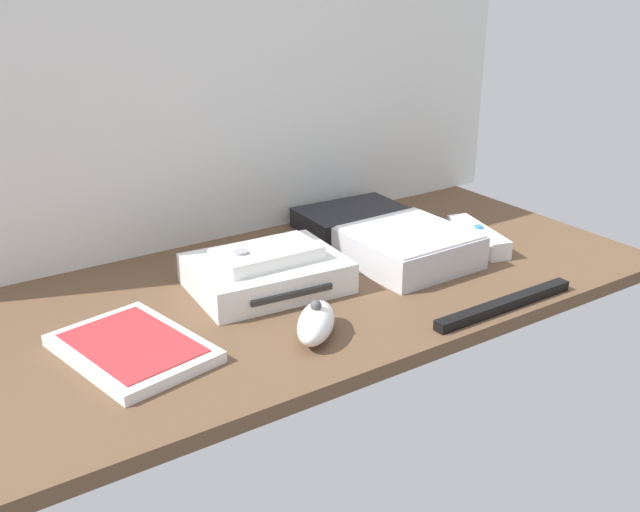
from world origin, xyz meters
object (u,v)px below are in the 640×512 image
at_px(remote_wand, 478,237).
at_px(network_router, 352,218).
at_px(game_case, 133,348).
at_px(game_console, 267,273).
at_px(mini_computer, 409,247).
at_px(remote_classic_pad, 267,254).
at_px(sensor_bar, 505,304).
at_px(remote_nunchuk, 316,323).

bearing_deg(remote_wand, network_router, 138.17).
height_order(game_case, remote_wand, remote_wand).
height_order(game_console, mini_computer, mini_computer).
distance_m(remote_classic_pad, sensor_bar, 0.33).
height_order(remote_nunchuk, sensor_bar, remote_nunchuk).
bearing_deg(remote_classic_pad, sensor_bar, -43.32).
bearing_deg(sensor_bar, remote_wand, 53.42).
bearing_deg(remote_wand, mini_computer, -166.75).
bearing_deg(remote_nunchuk, game_console, 125.02).
height_order(mini_computer, remote_wand, mini_computer).
distance_m(game_console, network_router, 0.28).
xyz_separation_m(game_case, remote_nunchuk, (0.20, -0.09, 0.01)).
height_order(game_console, remote_classic_pad, remote_classic_pad).
bearing_deg(mini_computer, remote_wand, -1.99).
height_order(network_router, remote_nunchuk, remote_nunchuk).
xyz_separation_m(mini_computer, game_case, (-0.46, -0.03, -0.02)).
xyz_separation_m(network_router, remote_nunchuk, (-0.27, -0.30, 0.00)).
bearing_deg(remote_classic_pad, remote_wand, -4.67).
xyz_separation_m(game_console, remote_classic_pad, (-0.00, -0.01, 0.03)).
bearing_deg(remote_wand, remote_classic_pad, -171.13).
height_order(mini_computer, network_router, mini_computer).
height_order(game_case, sensor_bar, game_case).
relative_size(game_console, sensor_bar, 0.93).
height_order(network_router, remote_wand, same).
xyz_separation_m(game_console, remote_nunchuk, (-0.02, -0.16, -0.00)).
bearing_deg(game_case, mini_computer, -6.69).
relative_size(game_console, remote_classic_pad, 1.53).
bearing_deg(network_router, game_case, -153.23).
height_order(remote_wand, remote_classic_pad, remote_classic_pad).
bearing_deg(mini_computer, game_case, -176.01).
relative_size(network_router, sensor_bar, 0.77).
relative_size(mini_computer, remote_wand, 1.13).
xyz_separation_m(game_console, network_router, (0.25, 0.14, -0.00)).
distance_m(mini_computer, remote_nunchuk, 0.28).
bearing_deg(network_router, remote_wand, -54.09).
xyz_separation_m(network_router, remote_classic_pad, (-0.25, -0.14, 0.04)).
bearing_deg(remote_nunchuk, remote_wand, 59.81).
bearing_deg(mini_computer, game_console, 168.92).
xyz_separation_m(remote_nunchuk, remote_classic_pad, (0.02, 0.16, 0.03)).
relative_size(game_case, sensor_bar, 0.88).
bearing_deg(sensor_bar, game_console, 133.43).
xyz_separation_m(game_case, remote_wand, (0.60, 0.03, 0.01)).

